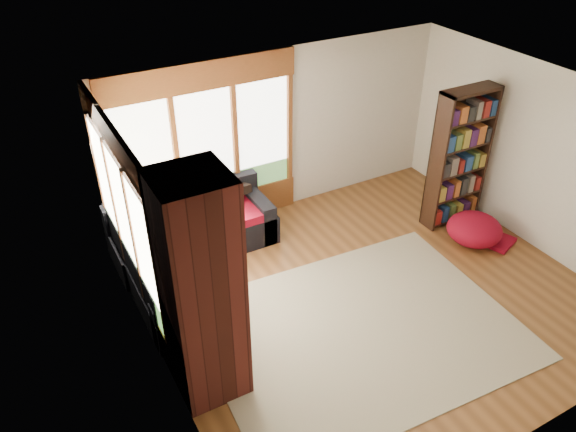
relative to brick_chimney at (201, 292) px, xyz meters
name	(u,v)px	position (x,y,z in m)	size (l,w,h in m)	color
floor	(370,293)	(2.40, 0.35, -1.30)	(5.50, 5.50, 0.00)	brown
ceiling	(390,108)	(2.40, 0.35, 1.30)	(5.50, 5.50, 0.00)	white
wall_back	(280,133)	(2.40, 2.85, 0.00)	(5.50, 0.04, 2.60)	silver
wall_front	(552,347)	(2.40, -2.15, 0.00)	(5.50, 0.04, 2.60)	silver
wall_left	(155,283)	(-0.35, 0.35, 0.00)	(0.04, 5.00, 2.60)	silver
wall_right	(539,159)	(5.15, 0.35, 0.00)	(0.04, 5.00, 2.60)	silver
windows_back	(207,148)	(1.20, 2.82, 0.05)	(2.82, 0.10, 1.90)	brown
windows_left	(125,220)	(-0.32, 1.55, 0.05)	(0.10, 2.62, 1.90)	brown
roller_blind	(104,159)	(-0.29, 2.38, 0.45)	(0.03, 0.72, 0.90)	#5D844E
brick_chimney	(201,292)	(0.00, 0.00, 0.00)	(0.70, 0.70, 2.60)	#471914
sectional_sofa	(183,251)	(0.45, 2.05, -1.00)	(2.20, 2.20, 0.80)	black
area_rug	(361,329)	(1.90, -0.14, -1.29)	(3.70, 2.83, 0.01)	beige
bookshelf	(459,158)	(4.54, 1.21, -0.22)	(0.92, 0.31, 2.16)	black
pouf	(475,228)	(4.43, 0.58, -1.07)	(0.80, 0.80, 0.43)	maroon
dog_tan	(178,216)	(0.47, 2.16, -0.49)	(1.08, 0.80, 0.54)	brown
dog_brindle	(188,250)	(0.35, 1.47, -0.57)	(0.43, 0.70, 0.38)	#3B2916
throw_pillows	(178,216)	(0.48, 2.20, -0.53)	(1.98, 1.68, 0.45)	black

